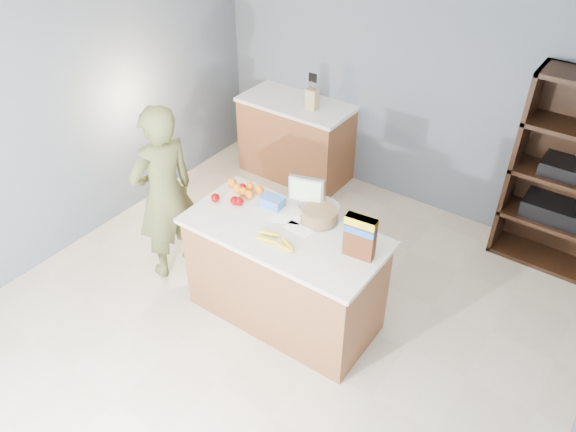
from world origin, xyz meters
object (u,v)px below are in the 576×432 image
Objects in this scene: counter_peninsula at (284,278)px; person at (164,194)px; shelving_unit at (567,178)px; tv at (306,191)px; cereal_box at (360,234)px.

person is (-1.18, -0.09, 0.40)m from counter_peninsula.
shelving_unit is (1.55, 2.05, 0.45)m from counter_peninsula.
tv is at bearing 94.28° from counter_peninsula.
person reaches higher than tv.
tv is (1.16, 0.43, 0.24)m from person.
tv is (-1.57, -1.72, 0.19)m from shelving_unit.
counter_peninsula is 0.72m from tv.
tv is 0.68m from cereal_box.
person is 5.78× the size of tv.
counter_peninsula is 5.53× the size of tv.
person reaches higher than counter_peninsula.
shelving_unit is at bearing 64.44° from cereal_box.
tv is (-0.02, 0.33, 0.64)m from counter_peninsula.
tv is 0.85× the size of cereal_box.
shelving_unit is at bearing 52.89° from counter_peninsula.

